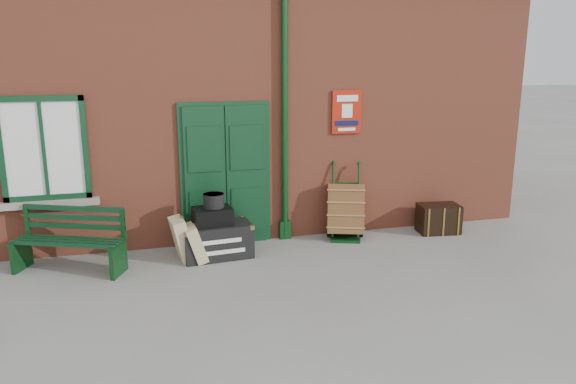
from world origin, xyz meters
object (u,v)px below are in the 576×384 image
object	(u,v)px
bench	(70,238)
porter_trolley	(346,210)
houdini_trunk	(217,240)
dark_trunk	(438,219)

from	to	relation	value
bench	porter_trolley	xyz separation A→B (m)	(4.22, 0.35, 0.00)
houdini_trunk	porter_trolley	xyz separation A→B (m)	(2.18, 0.35, 0.22)
porter_trolley	houdini_trunk	bearing A→B (deg)	-151.50
porter_trolley	dark_trunk	xyz separation A→B (m)	(1.63, -0.16, -0.23)
houdini_trunk	dark_trunk	world-z (taller)	houdini_trunk
bench	porter_trolley	distance (m)	4.24
bench	houdini_trunk	distance (m)	2.05
bench	houdini_trunk	bearing A→B (deg)	23.34
porter_trolley	dark_trunk	bearing A→B (deg)	13.65
bench	dark_trunk	world-z (taller)	bench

